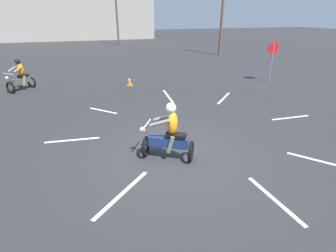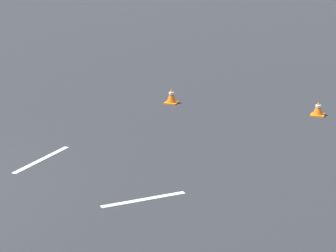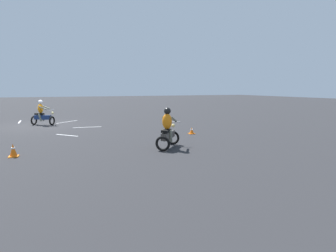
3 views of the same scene
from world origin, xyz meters
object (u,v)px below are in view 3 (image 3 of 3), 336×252
(motorcycle_rider_foreground, at_px, (42,114))
(traffic_cone_near_right, at_px, (13,151))
(traffic_cone_mid_center, at_px, (192,131))
(motorcycle_rider_background, at_px, (168,130))
(traffic_cone_near_left, at_px, (167,122))

(motorcycle_rider_foreground, height_order, traffic_cone_near_right, motorcycle_rider_foreground)
(traffic_cone_mid_center, bearing_deg, traffic_cone_near_right, 13.55)
(motorcycle_rider_background, xyz_separation_m, traffic_cone_near_right, (5.62, -0.69, -0.50))
(traffic_cone_mid_center, bearing_deg, motorcycle_rider_foreground, -40.45)
(motorcycle_rider_background, xyz_separation_m, traffic_cone_near_left, (-2.36, -6.28, -0.54))
(motorcycle_rider_foreground, distance_m, traffic_cone_near_right, 8.50)
(motorcycle_rider_foreground, relative_size, motorcycle_rider_background, 1.00)
(motorcycle_rider_foreground, bearing_deg, motorcycle_rider_background, 60.04)
(traffic_cone_mid_center, bearing_deg, traffic_cone_near_left, -89.58)
(traffic_cone_near_right, distance_m, traffic_cone_mid_center, 8.24)
(traffic_cone_near_left, bearing_deg, motorcycle_rider_background, 69.38)
(motorcycle_rider_background, height_order, traffic_cone_near_left, motorcycle_rider_background)
(motorcycle_rider_background, relative_size, traffic_cone_mid_center, 4.84)
(motorcycle_rider_foreground, distance_m, traffic_cone_mid_center, 10.11)
(traffic_cone_near_right, xyz_separation_m, traffic_cone_mid_center, (-8.01, -1.93, -0.06))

